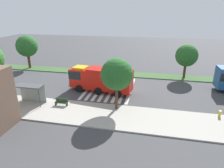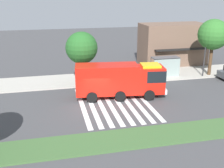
% 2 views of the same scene
% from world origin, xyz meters
% --- Properties ---
extents(ground_plane, '(120.00, 120.00, 0.00)m').
position_xyz_m(ground_plane, '(0.00, 0.00, 0.00)').
color(ground_plane, '#424244').
extents(sidewalk, '(60.00, 5.43, 0.14)m').
position_xyz_m(sidewalk, '(0.00, 8.31, 0.07)').
color(sidewalk, '#ADA89E').
rests_on(sidewalk, ground_plane).
extents(median_strip, '(60.00, 3.00, 0.14)m').
position_xyz_m(median_strip, '(0.00, -7.10, 0.07)').
color(median_strip, '#3D6033').
rests_on(median_strip, ground_plane).
extents(crosswalk, '(6.75, 10.08, 0.01)m').
position_xyz_m(crosswalk, '(1.62, 0.00, 0.01)').
color(crosswalk, silver).
rests_on(crosswalk, ground_plane).
extents(fire_truck, '(9.48, 3.66, 3.52)m').
position_xyz_m(fire_truck, '(2.83, 1.59, 2.00)').
color(fire_truck, red).
rests_on(fire_truck, ground_plane).
extents(bus_stop_shelter, '(3.50, 1.40, 2.46)m').
position_xyz_m(bus_stop_shelter, '(10.15, 7.17, 1.89)').
color(bus_stop_shelter, '#4C4C51').
rests_on(bus_stop_shelter, sidewalk).
extents(bench_near_shelter, '(1.60, 0.50, 0.90)m').
position_xyz_m(bench_near_shelter, '(6.15, 7.16, 0.59)').
color(bench_near_shelter, '#2D472D').
rests_on(bench_near_shelter, sidewalk).
extents(street_lamp, '(0.36, 0.36, 5.86)m').
position_xyz_m(street_lamp, '(14.91, 6.20, 3.62)').
color(street_lamp, '#2D2D30').
rests_on(street_lamp, sidewalk).
extents(sidewalk_tree_center, '(3.67, 3.67, 6.15)m').
position_xyz_m(sidewalk_tree_center, '(-0.65, 6.60, 4.43)').
color(sidewalk_tree_center, '#47301E').
rests_on(sidewalk_tree_center, sidewalk).
extents(median_tree_far_west, '(3.71, 3.71, 5.75)m').
position_xyz_m(median_tree_far_west, '(-10.00, -7.10, 4.01)').
color(median_tree_far_west, '#47301E').
rests_on(median_tree_far_west, median_strip).
extents(median_tree_west, '(4.13, 4.13, 6.45)m').
position_xyz_m(median_tree_west, '(19.87, -7.10, 4.50)').
color(median_tree_west, '#47301E').
rests_on(median_tree_west, median_strip).
extents(fire_hydrant, '(0.28, 0.28, 0.70)m').
position_xyz_m(fire_hydrant, '(-12.17, 6.10, 0.49)').
color(fire_hydrant, gold).
rests_on(fire_hydrant, sidewalk).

